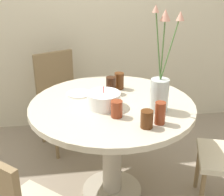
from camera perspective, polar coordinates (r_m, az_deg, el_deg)
The scene contains 12 objects.
ground_plane at distance 2.56m, azimuth 0.00°, elevation -16.62°, with size 16.00×16.00×0.00m, color gray.
wall_back at distance 3.18m, azimuth -3.27°, elevation 17.21°, with size 8.00×0.05×2.60m.
dining_table at distance 2.22m, azimuth 0.00°, elevation -4.59°, with size 1.14×1.14×0.76m.
chair_left_flank at distance 2.98m, azimuth -9.48°, elevation 0.51°, with size 0.53×0.53×0.89m.
birthday_cake at distance 2.08m, azimuth -1.50°, elevation -0.33°, with size 0.22×0.22×0.15m.
flower_vase at distance 2.00m, azimuth 8.88°, elevation 2.43°, with size 0.25×0.21×0.68m.
side_plate at distance 2.31m, azimuth -6.08°, elevation 0.82°, with size 0.18×0.18×0.01m.
drink_glass_0 at distance 1.88m, azimuth 8.79°, elevation -2.74°, with size 0.06×0.06×0.14m.
drink_glass_1 at distance 2.38m, azimuth 1.32°, elevation 3.16°, with size 0.07×0.07×0.13m.
drink_glass_2 at distance 1.94m, azimuth 0.73°, elevation -2.03°, with size 0.07×0.07×0.11m.
drink_glass_3 at distance 2.29m, azimuth -0.21°, elevation 2.35°, with size 0.07×0.07×0.13m.
drink_glass_4 at distance 1.83m, azimuth 6.38°, elevation -3.86°, with size 0.08×0.08×0.11m.
Camera 1 is at (-0.28, -1.93, 1.65)m, focal length 50.00 mm.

